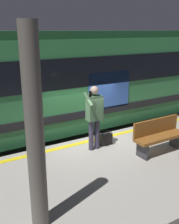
# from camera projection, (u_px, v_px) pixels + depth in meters

# --- Properties ---
(ground_plane) EXTENTS (23.69, 23.69, 0.00)m
(ground_plane) POSITION_uv_depth(u_px,v_px,m) (89.00, 166.00, 8.40)
(ground_plane) COLOR #4C4742
(platform) EXTENTS (15.79, 3.96, 1.03)m
(platform) POSITION_uv_depth(u_px,v_px,m) (129.00, 182.00, 6.62)
(platform) COLOR #9E998E
(platform) RESTS_ON ground
(safety_line) EXTENTS (15.48, 0.16, 0.01)m
(safety_line) POSITION_uv_depth(u_px,v_px,m) (94.00, 140.00, 7.84)
(safety_line) COLOR yellow
(safety_line) RESTS_ON platform
(track_rail_near) EXTENTS (20.53, 0.08, 0.16)m
(track_rail_near) POSITION_uv_depth(u_px,v_px,m) (72.00, 150.00, 9.33)
(track_rail_near) COLOR slate
(track_rail_near) RESTS_ON ground
(track_rail_far) EXTENTS (20.53, 0.08, 0.16)m
(track_rail_far) POSITION_uv_depth(u_px,v_px,m) (56.00, 137.00, 10.51)
(track_rail_far) COLOR slate
(track_rail_far) RESTS_ON ground
(train_carriage) EXTENTS (12.56, 2.87, 3.99)m
(train_carriage) POSITION_uv_depth(u_px,v_px,m) (29.00, 82.00, 8.62)
(train_carriage) COLOR #2D723F
(train_carriage) RESTS_ON ground
(passenger) EXTENTS (0.57, 0.55, 1.76)m
(passenger) POSITION_uv_depth(u_px,v_px,m) (94.00, 113.00, 6.96)
(passenger) COLOR #383347
(passenger) RESTS_ON platform
(handbag) EXTENTS (0.36, 0.32, 0.40)m
(handbag) POSITION_uv_depth(u_px,v_px,m) (106.00, 139.00, 7.46)
(handbag) COLOR black
(handbag) RESTS_ON platform
(station_column) EXTENTS (0.28, 0.28, 3.29)m
(station_column) POSITION_uv_depth(u_px,v_px,m) (35.00, 134.00, 3.97)
(station_column) COLOR #59544C
(station_column) RESTS_ON platform
(bench) EXTENTS (1.52, 0.44, 0.90)m
(bench) POSITION_uv_depth(u_px,v_px,m) (159.00, 135.00, 6.95)
(bench) COLOR brown
(bench) RESTS_ON platform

